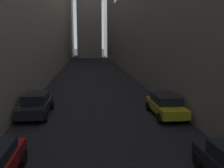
# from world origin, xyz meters

# --- Properties ---
(ground_plane) EXTENTS (264.00, 264.00, 0.00)m
(ground_plane) POSITION_xyz_m (0.00, 48.00, 0.00)
(ground_plane) COLOR black
(parked_car_left_far) EXTENTS (1.95, 4.49, 1.53)m
(parked_car_left_far) POSITION_xyz_m (-4.40, 25.89, 0.78)
(parked_car_left_far) COLOR black
(parked_car_left_far) RESTS_ON ground
(parked_car_right_far) EXTENTS (1.94, 4.43, 1.43)m
(parked_car_right_far) POSITION_xyz_m (4.40, 24.95, 0.76)
(parked_car_right_far) COLOR #A59919
(parked_car_right_far) RESTS_ON ground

